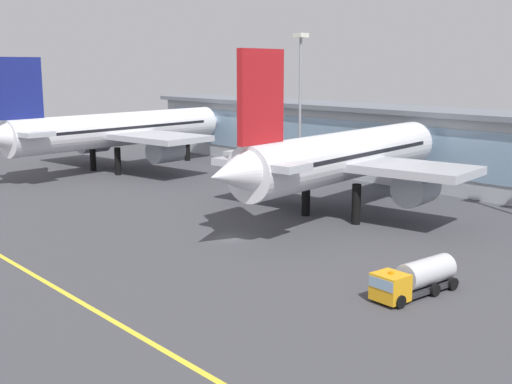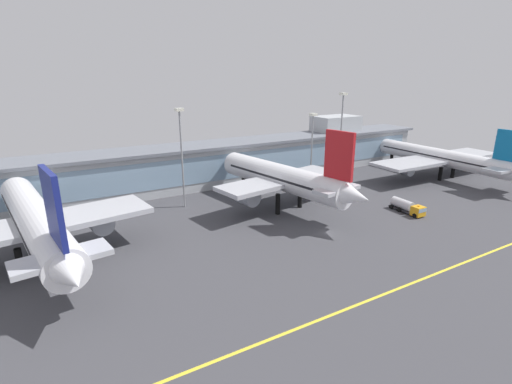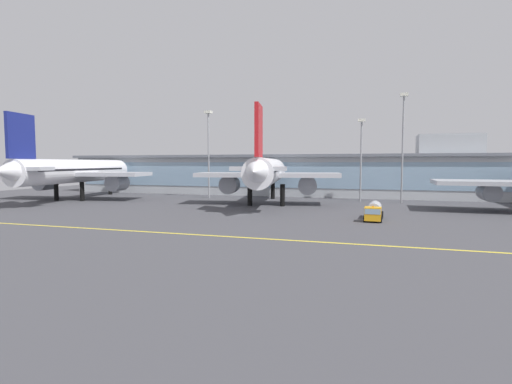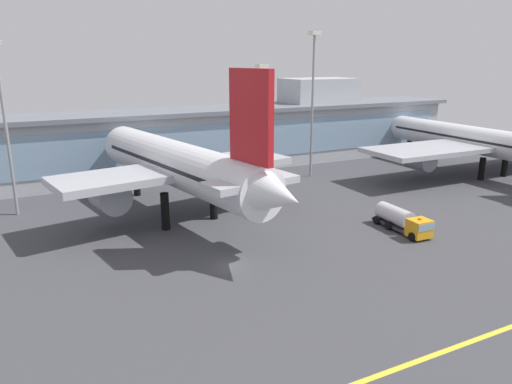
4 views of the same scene
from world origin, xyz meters
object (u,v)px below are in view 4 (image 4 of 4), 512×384
object	(u,v)px
airliner_near_right	(178,165)
apron_light_mast_centre	(262,104)
airliner_far_right	(481,142)
baggage_tug_near	(403,220)
apron_light_mast_west	(313,85)
apron_light_mast_east	(3,104)

from	to	relation	value
airliner_near_right	apron_light_mast_centre	distance (m)	25.92
airliner_far_right	baggage_tug_near	size ratio (longest dim) A/B	6.18
apron_light_mast_centre	apron_light_mast_west	bearing A→B (deg)	-8.88
apron_light_mast_centre	apron_light_mast_east	size ratio (longest dim) A/B	0.86
baggage_tug_near	apron_light_mast_east	xyz separation A→B (m)	(-44.38, 30.59, 14.19)
airliner_far_right	apron_light_mast_west	world-z (taller)	apron_light_mast_west
airliner_near_right	apron_light_mast_centre	bearing A→B (deg)	-64.29
apron_light_mast_west	apron_light_mast_east	world-z (taller)	apron_light_mast_west
airliner_far_right	apron_light_mast_centre	bearing A→B (deg)	69.83
airliner_near_right	apron_light_mast_east	xyz separation A→B (m)	(-20.38, 12.38, 8.08)
apron_light_mast_centre	baggage_tug_near	bearing A→B (deg)	-83.90
apron_light_mast_east	baggage_tug_near	bearing A→B (deg)	-34.58
airliner_near_right	baggage_tug_near	world-z (taller)	airliner_near_right
airliner_near_right	apron_light_mast_east	size ratio (longest dim) A/B	2.04
baggage_tug_near	apron_light_mast_centre	world-z (taller)	apron_light_mast_centre
airliner_near_right	apron_light_mast_centre	size ratio (longest dim) A/B	2.36
airliner_near_right	airliner_far_right	xyz separation A→B (m)	(59.88, -0.47, -1.30)
airliner_far_right	apron_light_mast_east	distance (m)	81.82
apron_light_mast_west	apron_light_mast_centre	size ratio (longest dim) A/B	1.27
baggage_tug_near	apron_light_mast_east	distance (m)	55.74
airliner_near_right	apron_light_mast_centre	xyz separation A→B (m)	(20.49, 14.59, 6.23)
airliner_near_right	apron_light_mast_east	bearing A→B (deg)	48.97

